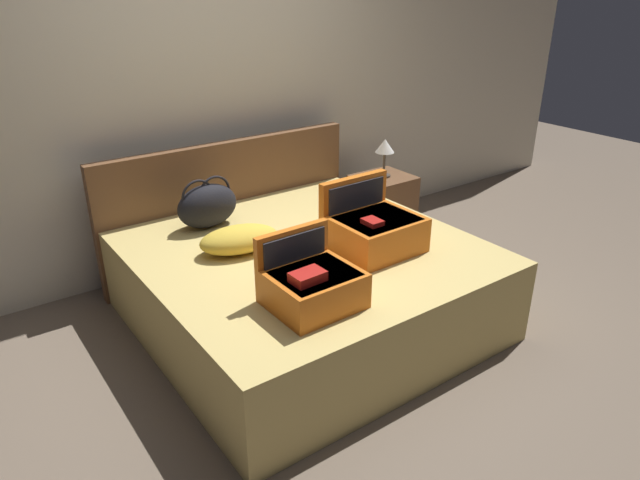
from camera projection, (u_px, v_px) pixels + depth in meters
ground_plane at (346, 351)px, 3.37m from camera, size 12.00×12.00×0.00m
back_wall at (204, 85)px, 4.05m from camera, size 8.00×0.10×2.60m
bed at (307, 285)px, 3.56m from camera, size 1.90×1.89×0.52m
headboard at (230, 206)px, 4.19m from camera, size 1.94×0.08×0.95m
hard_case_large at (373, 229)px, 3.38m from camera, size 0.49×0.45×0.40m
hard_case_medium at (312, 284)px, 2.81m from camera, size 0.43×0.39×0.35m
duffel_bag at (207, 205)px, 3.68m from camera, size 0.42×0.24×0.33m
pillow_near_headboard at (239, 239)px, 3.37m from camera, size 0.51×0.34×0.16m
nightstand at (382, 208)px, 4.72m from camera, size 0.44×0.40×0.54m
table_lamp at (385, 148)px, 4.51m from camera, size 0.15×0.15×0.31m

